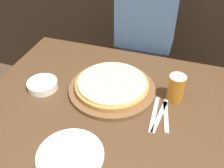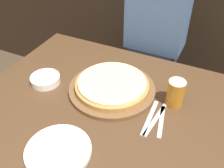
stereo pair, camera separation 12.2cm
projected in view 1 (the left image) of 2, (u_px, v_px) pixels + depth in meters
name	position (u px, v px, depth m)	size (l,w,h in m)	color
dining_table	(116.00, 157.00, 1.40)	(1.26, 0.92, 0.76)	#4C331E
pizza_on_board	(112.00, 86.00, 1.23)	(0.41, 0.41, 0.06)	brown
beer_glass	(176.00, 87.00, 1.16)	(0.08, 0.08, 0.13)	#B7701E
dinner_plate	(70.00, 156.00, 0.95)	(0.25, 0.25, 0.02)	white
side_bowl	(43.00, 85.00, 1.25)	(0.14, 0.14, 0.04)	white
fork	(154.00, 114.00, 1.12)	(0.03, 0.22, 0.00)	silver
dinner_knife	(160.00, 116.00, 1.11)	(0.04, 0.22, 0.00)	silver
spoon	(166.00, 117.00, 1.11)	(0.05, 0.18, 0.00)	silver
diner_person	(144.00, 51.00, 1.67)	(0.34, 0.20, 1.36)	#33333D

